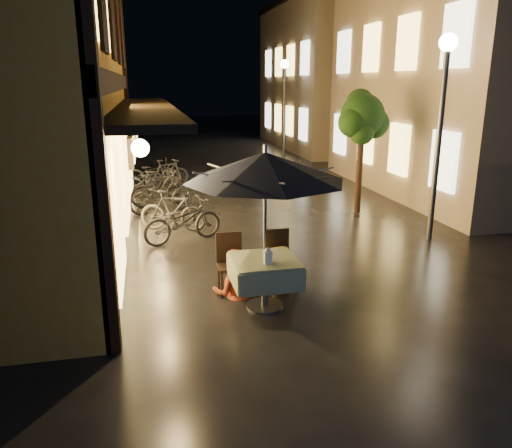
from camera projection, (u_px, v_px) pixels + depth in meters
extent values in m
plane|color=black|center=(332.00, 285.00, 8.39)|extent=(90.00, 90.00, 0.00)
cube|color=black|center=(116.00, 82.00, 10.53)|extent=(0.12, 11.00, 0.35)
cube|color=black|center=(145.00, 108.00, 10.80)|extent=(1.20, 10.50, 0.12)
cube|color=#FFCD64|center=(109.00, 9.00, 9.24)|extent=(0.10, 0.90, 1.50)
cube|color=#FFCD64|center=(116.00, 24.00, 11.59)|extent=(0.10, 0.90, 1.50)
cube|color=#FFCD64|center=(120.00, 34.00, 13.94)|extent=(0.10, 0.90, 1.50)
cube|color=#FFCD64|center=(116.00, 208.00, 7.77)|extent=(0.10, 2.20, 2.40)
cube|color=#FFCD64|center=(124.00, 171.00, 11.06)|extent=(0.10, 2.20, 2.40)
cube|color=#FFCD64|center=(128.00, 151.00, 14.35)|extent=(0.10, 2.20, 2.40)
cube|color=gray|center=(493.00, 84.00, 15.16)|extent=(7.00, 9.00, 6.50)
cube|color=#FFCD64|center=(444.00, 161.00, 11.80)|extent=(0.10, 1.00, 1.40)
cube|color=#FFCD64|center=(457.00, 35.00, 11.04)|extent=(0.10, 1.00, 1.40)
cube|color=#FFCD64|center=(399.00, 149.00, 13.87)|extent=(0.10, 1.00, 1.40)
cube|color=#FFCD64|center=(407.00, 43.00, 13.11)|extent=(0.10, 1.00, 1.40)
cube|color=#FFCD64|center=(366.00, 141.00, 15.94)|extent=(0.10, 1.00, 1.40)
cube|color=#FFCD64|center=(371.00, 48.00, 15.17)|extent=(0.10, 1.00, 1.40)
cube|color=#FFCD64|center=(340.00, 134.00, 18.00)|extent=(0.10, 1.00, 1.40)
cube|color=#FFCD64|center=(344.00, 52.00, 17.24)|extent=(0.10, 1.00, 1.40)
cube|color=gray|center=(347.00, 78.00, 25.89)|extent=(7.00, 10.00, 7.00)
cube|color=black|center=(351.00, 2.00, 24.90)|extent=(7.30, 10.30, 0.30)
cube|color=#FFCD64|center=(303.00, 124.00, 22.14)|extent=(0.10, 1.00, 1.40)
cube|color=#FFCD64|center=(305.00, 58.00, 21.37)|extent=(0.10, 1.00, 1.40)
cube|color=#FFCD64|center=(289.00, 121.00, 24.21)|extent=(0.10, 1.00, 1.40)
cube|color=#FFCD64|center=(290.00, 60.00, 23.44)|extent=(0.10, 1.00, 1.40)
cube|color=#FFCD64|center=(278.00, 118.00, 26.27)|extent=(0.10, 1.00, 1.40)
cube|color=#FFCD64|center=(278.00, 62.00, 25.51)|extent=(0.10, 1.00, 1.40)
cube|color=#FFCD64|center=(268.00, 115.00, 28.34)|extent=(0.10, 1.00, 1.40)
cube|color=#FFCD64|center=(268.00, 64.00, 27.58)|extent=(0.10, 1.00, 1.40)
cylinder|color=black|center=(359.00, 171.00, 12.81)|extent=(0.16, 0.16, 2.20)
sphere|color=black|center=(362.00, 115.00, 12.43)|extent=(1.10, 1.10, 1.10)
sphere|color=black|center=(373.00, 123.00, 12.65)|extent=(0.80, 0.80, 0.80)
sphere|color=black|center=(353.00, 122.00, 12.27)|extent=(0.76, 0.76, 0.76)
sphere|color=black|center=(360.00, 103.00, 12.64)|extent=(0.70, 0.70, 0.70)
sphere|color=black|center=(362.00, 133.00, 12.29)|extent=(0.60, 0.60, 0.60)
cylinder|color=#59595E|center=(438.00, 147.00, 10.34)|extent=(0.12, 0.12, 4.00)
sphere|color=#FFE4C1|center=(448.00, 42.00, 9.78)|extent=(0.36, 0.36, 0.36)
cylinder|color=#59595E|center=(284.00, 113.00, 21.62)|extent=(0.12, 0.12, 4.00)
sphere|color=#FFE4C1|center=(285.00, 64.00, 21.06)|extent=(0.36, 0.36, 0.36)
cylinder|color=#59595E|center=(265.00, 285.00, 7.48)|extent=(0.10, 0.10, 0.72)
cylinder|color=#59595E|center=(264.00, 306.00, 7.57)|extent=(0.56, 0.56, 0.04)
cube|color=#2B5428|center=(265.00, 261.00, 7.37)|extent=(0.95, 0.95, 0.06)
cube|color=#2B5428|center=(295.00, 269.00, 7.52)|extent=(0.04, 0.95, 0.33)
cube|color=#2B5428|center=(233.00, 274.00, 7.32)|extent=(0.04, 0.95, 0.33)
cube|color=#2B5428|center=(258.00, 261.00, 7.87)|extent=(0.95, 0.04, 0.33)
cube|color=#2B5428|center=(272.00, 283.00, 6.97)|extent=(0.95, 0.04, 0.33)
cylinder|color=#59595E|center=(265.00, 235.00, 7.26)|extent=(0.05, 0.05, 2.30)
cone|color=black|center=(265.00, 167.00, 6.99)|extent=(2.33, 2.33, 0.42)
cylinder|color=#59595E|center=(265.00, 149.00, 6.92)|extent=(0.06, 0.06, 0.12)
cube|color=black|center=(231.00, 267.00, 7.98)|extent=(0.42, 0.42, 0.05)
cube|color=black|center=(229.00, 248.00, 8.09)|extent=(0.42, 0.04, 0.55)
cylinder|color=black|center=(222.00, 285.00, 7.84)|extent=(0.04, 0.04, 0.43)
cylinder|color=black|center=(244.00, 284.00, 7.92)|extent=(0.04, 0.04, 0.43)
cylinder|color=black|center=(219.00, 277.00, 8.18)|extent=(0.04, 0.04, 0.43)
cylinder|color=black|center=(240.00, 275.00, 8.25)|extent=(0.04, 0.04, 0.43)
cube|color=black|center=(279.00, 263.00, 8.15)|extent=(0.42, 0.42, 0.05)
cube|color=black|center=(276.00, 245.00, 8.26)|extent=(0.42, 0.04, 0.55)
cylinder|color=black|center=(271.00, 281.00, 8.01)|extent=(0.04, 0.04, 0.43)
cylinder|color=black|center=(293.00, 279.00, 8.08)|extent=(0.04, 0.04, 0.43)
cylinder|color=black|center=(266.00, 273.00, 8.35)|extent=(0.04, 0.04, 0.43)
cylinder|color=black|center=(287.00, 272.00, 8.42)|extent=(0.04, 0.04, 0.43)
cube|color=white|center=(268.00, 257.00, 7.16)|extent=(0.11, 0.11, 0.18)
cube|color=#FFD88C|center=(268.00, 258.00, 7.16)|extent=(0.07, 0.07, 0.12)
cone|color=white|center=(268.00, 249.00, 7.13)|extent=(0.16, 0.16, 0.07)
imported|color=#C04524|center=(234.00, 250.00, 7.85)|extent=(0.81, 0.67, 1.50)
imported|color=yellow|center=(280.00, 248.00, 8.01)|extent=(1.05, 0.78, 1.45)
imported|color=black|center=(183.00, 221.00, 10.57)|extent=(1.88, 1.21, 0.93)
imported|color=black|center=(173.00, 211.00, 11.40)|extent=(1.62, 0.99, 0.94)
imported|color=black|center=(161.00, 195.00, 13.04)|extent=(1.84, 1.16, 0.91)
imported|color=black|center=(160.00, 188.00, 13.69)|extent=(1.70, 0.92, 0.98)
imported|color=black|center=(153.00, 181.00, 14.91)|extent=(1.76, 0.76, 0.90)
imported|color=#232429|center=(167.00, 173.00, 16.08)|extent=(1.59, 1.04, 0.93)
imported|color=black|center=(153.00, 173.00, 16.38)|extent=(1.69, 0.63, 0.88)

